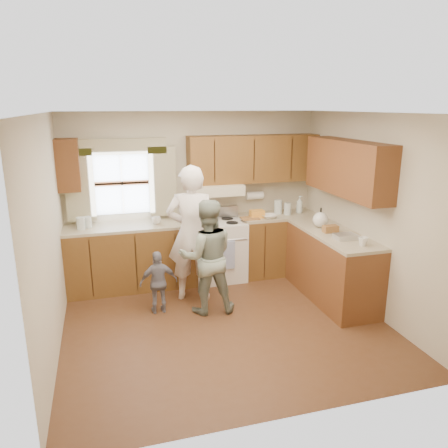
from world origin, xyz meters
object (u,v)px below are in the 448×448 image
object	(u,v)px
woman_left	(192,234)
woman_right	(207,257)
stove	(218,249)
child	(159,282)

from	to	relation	value
woman_left	woman_right	world-z (taller)	woman_left
stove	child	size ratio (longest dim) A/B	1.31
child	stove	bearing A→B (deg)	-140.08
woman_right	child	world-z (taller)	woman_right
woman_right	stove	bearing A→B (deg)	-107.09
stove	woman_right	world-z (taller)	woman_right
child	woman_right	bearing A→B (deg)	166.57
stove	child	bearing A→B (deg)	-138.59
stove	woman_right	xyz separation A→B (m)	(-0.42, -1.03, 0.27)
stove	child	world-z (taller)	stove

